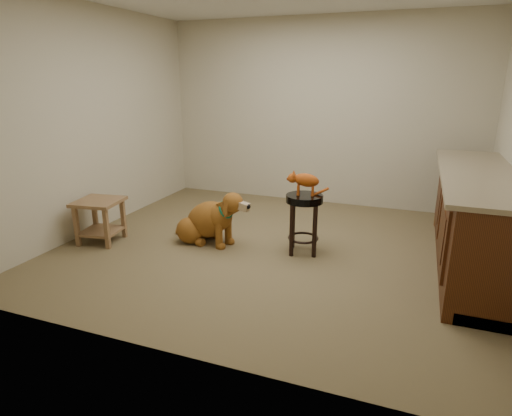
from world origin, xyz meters
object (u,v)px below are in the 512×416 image
at_px(padded_stool, 304,212).
at_px(side_table, 100,214).
at_px(tabby_kitten, 304,181).
at_px(golden_retriever, 209,221).
at_px(wood_stool, 457,200).

distance_m(padded_stool, side_table, 2.27).
xyz_separation_m(side_table, tabby_kitten, (2.20, 0.51, 0.46)).
bearing_deg(tabby_kitten, side_table, -179.92).
distance_m(golden_retriever, tabby_kitten, 1.19).
bearing_deg(golden_retriever, wood_stool, 39.38).
height_order(wood_stool, tabby_kitten, tabby_kitten).
relative_size(padded_stool, side_table, 1.17).
height_order(padded_stool, side_table, padded_stool).
xyz_separation_m(golden_retriever, tabby_kitten, (1.06, 0.10, 0.53)).
height_order(padded_stool, wood_stool, wood_stool).
bearing_deg(padded_stool, tabby_kitten, -172.72).
bearing_deg(golden_retriever, tabby_kitten, 16.92).
xyz_separation_m(wood_stool, side_table, (-3.75, -1.78, -0.07)).
xyz_separation_m(wood_stool, golden_retriever, (-2.61, -1.37, -0.14)).
relative_size(padded_stool, wood_stool, 0.84).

